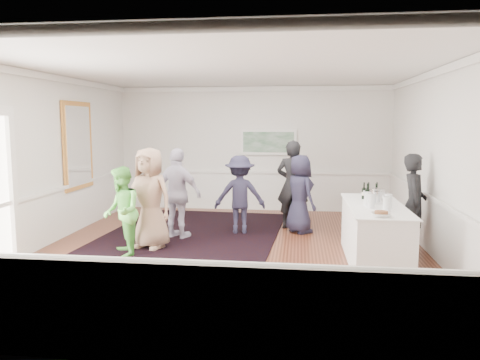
# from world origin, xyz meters

# --- Properties ---
(floor) EXTENTS (8.00, 8.00, 0.00)m
(floor) POSITION_xyz_m (0.00, 0.00, 0.00)
(floor) COLOR brown
(floor) RESTS_ON ground
(ceiling) EXTENTS (7.00, 8.00, 0.02)m
(ceiling) POSITION_xyz_m (0.00, 0.00, 3.20)
(ceiling) COLOR white
(ceiling) RESTS_ON wall_back
(wall_left) EXTENTS (0.02, 8.00, 3.20)m
(wall_left) POSITION_xyz_m (-3.50, 0.00, 1.60)
(wall_left) COLOR white
(wall_left) RESTS_ON floor
(wall_right) EXTENTS (0.02, 8.00, 3.20)m
(wall_right) POSITION_xyz_m (3.50, 0.00, 1.60)
(wall_right) COLOR white
(wall_right) RESTS_ON floor
(wall_back) EXTENTS (7.00, 0.02, 3.20)m
(wall_back) POSITION_xyz_m (0.00, 4.00, 1.60)
(wall_back) COLOR white
(wall_back) RESTS_ON floor
(wall_front) EXTENTS (7.00, 0.02, 3.20)m
(wall_front) POSITION_xyz_m (0.00, -4.00, 1.60)
(wall_front) COLOR white
(wall_front) RESTS_ON floor
(wainscoting) EXTENTS (7.00, 8.00, 1.00)m
(wainscoting) POSITION_xyz_m (0.00, 0.00, 0.50)
(wainscoting) COLOR white
(wainscoting) RESTS_ON floor
(mirror) EXTENTS (0.05, 1.25, 1.85)m
(mirror) POSITION_xyz_m (-3.45, 1.30, 1.80)
(mirror) COLOR #EC9D45
(mirror) RESTS_ON wall_left
(landscape_painting) EXTENTS (1.44, 0.06, 0.66)m
(landscape_painting) POSITION_xyz_m (0.40, 3.95, 1.78)
(landscape_painting) COLOR white
(landscape_painting) RESTS_ON wall_back
(area_rug) EXTENTS (3.71, 4.72, 0.02)m
(area_rug) POSITION_xyz_m (-0.97, 1.21, 0.01)
(area_rug) COLOR black
(area_rug) RESTS_ON floor
(serving_table) EXTENTS (0.90, 2.37, 0.96)m
(serving_table) POSITION_xyz_m (2.43, -0.36, 0.48)
(serving_table) COLOR white
(serving_table) RESTS_ON floor
(bartender) EXTENTS (0.51, 0.70, 1.76)m
(bartender) POSITION_xyz_m (3.20, 0.33, 0.88)
(bartender) COLOR black
(bartender) RESTS_ON floor
(guest_tan) EXTENTS (1.03, 0.82, 1.85)m
(guest_tan) POSITION_xyz_m (-1.50, 0.03, 0.92)
(guest_tan) COLOR #A27D65
(guest_tan) RESTS_ON floor
(guest_green) EXTENTS (0.86, 0.93, 1.55)m
(guest_green) POSITION_xyz_m (-1.82, -0.53, 0.78)
(guest_green) COLOR #61C44E
(guest_green) RESTS_ON floor
(guest_lilac) EXTENTS (1.14, 0.80, 1.79)m
(guest_lilac) POSITION_xyz_m (-1.17, 0.79, 0.90)
(guest_lilac) COLOR silver
(guest_lilac) RESTS_ON floor
(guest_dark_a) EXTENTS (1.12, 0.75, 1.62)m
(guest_dark_a) POSITION_xyz_m (-0.01, 1.36, 0.81)
(guest_dark_a) COLOR #232238
(guest_dark_a) RESTS_ON floor
(guest_dark_b) EXTENTS (0.79, 0.61, 1.91)m
(guest_dark_b) POSITION_xyz_m (1.06, 1.92, 0.96)
(guest_dark_b) COLOR black
(guest_dark_b) RESTS_ON floor
(guest_navy) EXTENTS (0.88, 0.95, 1.63)m
(guest_navy) POSITION_xyz_m (1.22, 1.59, 0.81)
(guest_navy) COLOR #232238
(guest_navy) RESTS_ON floor
(wine_bottles) EXTENTS (0.30, 0.23, 0.31)m
(wine_bottles) POSITION_xyz_m (2.43, 0.17, 1.12)
(wine_bottles) COLOR black
(wine_bottles) RESTS_ON serving_table
(juice_pitchers) EXTENTS (0.41, 0.56, 0.24)m
(juice_pitchers) POSITION_xyz_m (2.42, -0.66, 1.08)
(juice_pitchers) COLOR #76B741
(juice_pitchers) RESTS_ON serving_table
(ice_bucket) EXTENTS (0.26, 0.26, 0.25)m
(ice_bucket) POSITION_xyz_m (2.47, -0.23, 1.08)
(ice_bucket) COLOR silver
(ice_bucket) RESTS_ON serving_table
(nut_bowl) EXTENTS (0.28, 0.28, 0.07)m
(nut_bowl) POSITION_xyz_m (2.36, -1.31, 1.00)
(nut_bowl) COLOR white
(nut_bowl) RESTS_ON serving_table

